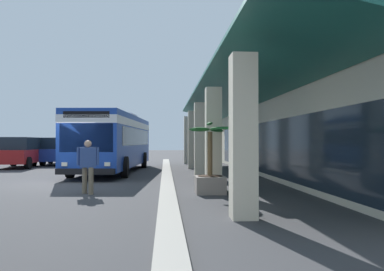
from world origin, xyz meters
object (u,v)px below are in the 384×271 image
Objects in this scene: transit_bus at (114,139)px; parked_suv_red at (21,152)px; potted_palm at (210,176)px; parked_suv_blue at (56,151)px; pedestrian at (88,164)px.

transit_bus is 7.68m from parked_suv_red.
parked_suv_red is 2.11× the size of potted_palm.
potted_palm is (9.28, 4.32, -1.29)m from transit_bus.
parked_suv_blue is (-6.95, -5.15, -0.84)m from transit_bus.
pedestrian is (13.02, 6.93, -0.04)m from parked_suv_red.
transit_bus reaches higher than parked_suv_red.
parked_suv_red reaches higher than pedestrian.
parked_suv_blue is at bearing -149.73° from potted_palm.
parked_suv_red is 1.00× the size of parked_suv_blue.
transit_bus is 2.33× the size of parked_suv_red.
transit_bus reaches higher than pedestrian.
transit_bus is 4.90× the size of potted_palm.
potted_palm is at bearing 39.57° from parked_suv_red.
pedestrian is at bearing 28.02° from parked_suv_red.
potted_palm reaches higher than pedestrian.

